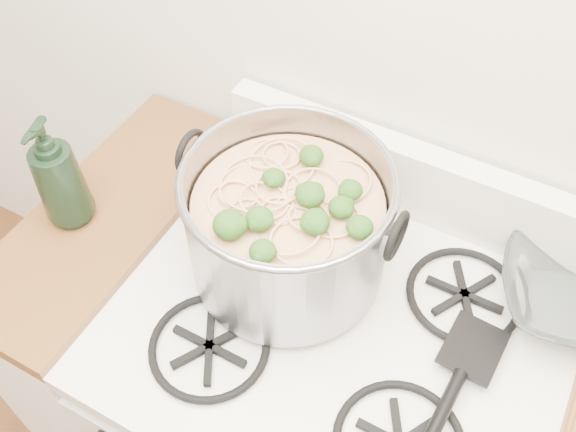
{
  "coord_description": "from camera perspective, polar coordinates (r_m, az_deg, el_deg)",
  "views": [
    {
      "loc": [
        0.19,
        0.73,
        1.87
      ],
      "look_at": [
        -0.13,
        1.32,
        1.06
      ],
      "focal_mm": 40.0,
      "sensor_mm": 36.0,
      "label": 1
    }
  ],
  "objects": [
    {
      "name": "spatula",
      "position": [
        1.11,
        16.22,
        -11.01
      ],
      "size": [
        0.31,
        0.33,
        0.02
      ],
      "primitive_type": null,
      "rotation": [
        0.0,
        0.0,
        -0.06
      ],
      "color": "black",
      "rests_on": "gas_range"
    },
    {
      "name": "glass_bowl",
      "position": [
        1.21,
        23.62,
        -6.82
      ],
      "size": [
        0.12,
        0.12,
        0.02
      ],
      "primitive_type": "imported",
      "rotation": [
        0.0,
        0.0,
        0.32
      ],
      "color": "white",
      "rests_on": "gas_range"
    },
    {
      "name": "counter_left",
      "position": [
        1.66,
        -12.45,
        -9.64
      ],
      "size": [
        0.25,
        0.65,
        0.92
      ],
      "color": "silver",
      "rests_on": "ground"
    },
    {
      "name": "gas_range",
      "position": [
        1.54,
        3.44,
        -18.22
      ],
      "size": [
        0.76,
        0.66,
        0.92
      ],
      "color": "white",
      "rests_on": "ground"
    },
    {
      "name": "bottle",
      "position": [
        1.22,
        -19.86,
        3.61
      ],
      "size": [
        0.11,
        0.11,
        0.24
      ],
      "primitive_type": "imported",
      "rotation": [
        0.0,
        0.0,
        0.23
      ],
      "color": "black",
      "rests_on": "counter_left"
    },
    {
      "name": "stock_pot",
      "position": [
        1.08,
        -0.0,
        -0.94
      ],
      "size": [
        0.38,
        0.35,
        0.24
      ],
      "color": "gray",
      "rests_on": "gas_range"
    }
  ]
}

